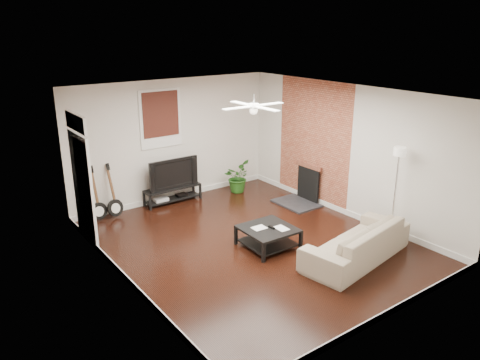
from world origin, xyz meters
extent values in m
cube|color=black|center=(0.00, 0.00, 0.00)|extent=(5.00, 6.00, 0.01)
cube|color=white|center=(0.00, 0.00, 2.80)|extent=(5.00, 6.00, 0.01)
cube|color=silver|center=(0.00, 3.00, 1.40)|extent=(5.00, 0.01, 2.80)
cube|color=silver|center=(0.00, -3.00, 1.40)|extent=(5.00, 0.01, 2.80)
cube|color=silver|center=(-2.50, 0.00, 1.40)|extent=(0.01, 6.00, 2.80)
cube|color=silver|center=(2.50, 0.00, 1.40)|extent=(0.01, 6.00, 2.80)
cube|color=#9E4A33|center=(2.49, 1.00, 1.40)|extent=(0.02, 2.20, 2.80)
cube|color=black|center=(2.20, 1.00, 0.46)|extent=(0.80, 1.10, 0.92)
cube|color=#350E0E|center=(-0.30, 2.97, 1.95)|extent=(1.00, 0.06, 1.30)
cube|color=white|center=(-2.46, 1.90, 1.25)|extent=(0.08, 1.00, 2.50)
cube|color=black|center=(-0.19, 2.78, 0.19)|extent=(1.34, 0.36, 0.38)
imported|color=black|center=(-0.19, 2.80, 0.72)|extent=(1.20, 0.16, 0.69)
cube|color=black|center=(0.13, -0.29, 0.19)|extent=(0.93, 0.93, 0.38)
imported|color=tan|center=(1.08, -1.56, 0.33)|extent=(2.38, 1.24, 0.66)
imported|color=#225718|center=(1.45, 2.52, 0.38)|extent=(0.89, 0.90, 0.75)
camera|label=1|loc=(-4.92, -6.34, 3.93)|focal=35.01mm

